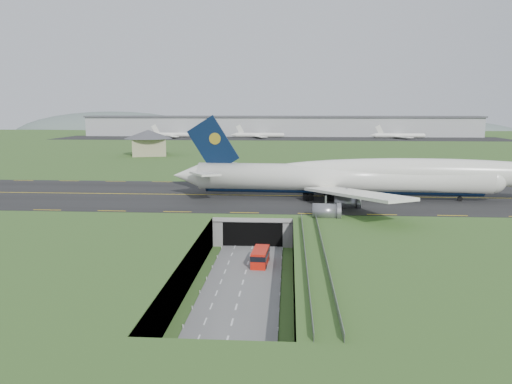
{
  "coord_description": "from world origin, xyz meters",
  "views": [
    {
      "loc": [
        7.15,
        -88.31,
        27.48
      ],
      "look_at": [
        -0.12,
        20.0,
        9.19
      ],
      "focal_mm": 35.0,
      "sensor_mm": 36.0,
      "label": 1
    }
  ],
  "objects": [
    {
      "name": "distant_hills",
      "position": [
        64.38,
        430.0,
        -4.0
      ],
      "size": [
        700.0,
        91.0,
        60.0
      ],
      "color": "#50605B",
      "rests_on": "ground"
    },
    {
      "name": "cargo_terminal",
      "position": [
        -0.02,
        299.41,
        13.96
      ],
      "size": [
        320.0,
        67.0,
        15.6
      ],
      "color": "#B2B2B2",
      "rests_on": "ground"
    },
    {
      "name": "ground",
      "position": [
        0.0,
        0.0,
        0.0
      ],
      "size": [
        900.0,
        900.0,
        0.0
      ],
      "primitive_type": "plane",
      "color": "#3C6327",
      "rests_on": "ground"
    },
    {
      "name": "jumbo_jet",
      "position": [
        26.29,
        29.24,
        11.5
      ],
      "size": [
        96.57,
        61.73,
        20.44
      ],
      "rotation": [
        0.0,
        0.0,
        -0.05
      ],
      "color": "white",
      "rests_on": "ground"
    },
    {
      "name": "trench_road",
      "position": [
        0.0,
        -7.5,
        0.1
      ],
      "size": [
        12.0,
        75.0,
        0.2
      ],
      "primitive_type": "cube",
      "color": "slate",
      "rests_on": "ground"
    },
    {
      "name": "guideway",
      "position": [
        11.0,
        -19.11,
        5.32
      ],
      "size": [
        3.0,
        53.0,
        7.05
      ],
      "color": "#A8A8A3",
      "rests_on": "ground"
    },
    {
      "name": "shuttle_tram",
      "position": [
        2.22,
        -3.63,
        1.58
      ],
      "size": [
        3.09,
        7.12,
        2.86
      ],
      "rotation": [
        0.0,
        0.0,
        -0.07
      ],
      "color": "red",
      "rests_on": "ground"
    },
    {
      "name": "tunnel_portal",
      "position": [
        0.0,
        16.71,
        3.33
      ],
      "size": [
        17.0,
        22.3,
        6.0
      ],
      "color": "gray",
      "rests_on": "ground"
    },
    {
      "name": "taxiway",
      "position": [
        0.0,
        33.0,
        6.09
      ],
      "size": [
        800.0,
        44.0,
        0.18
      ],
      "primitive_type": "cube",
      "color": "black",
      "rests_on": "airfield_deck"
    },
    {
      "name": "service_building",
      "position": [
        -57.03,
        135.52,
        12.97
      ],
      "size": [
        27.09,
        27.09,
        11.76
      ],
      "rotation": [
        0.0,
        0.0,
        0.31
      ],
      "color": "tan",
      "rests_on": "ground"
    },
    {
      "name": "airfield_deck",
      "position": [
        0.0,
        0.0,
        3.0
      ],
      "size": [
        800.0,
        800.0,
        6.0
      ],
      "primitive_type": "cube",
      "color": "gray",
      "rests_on": "ground"
    }
  ]
}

